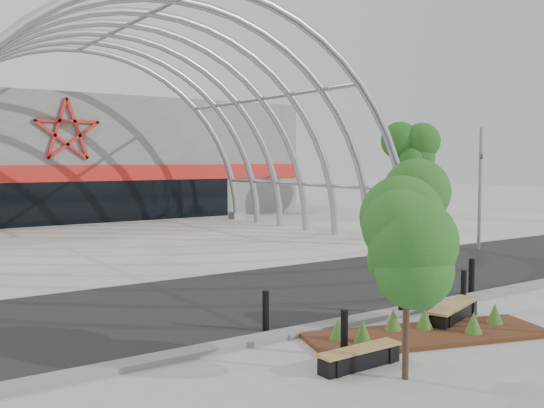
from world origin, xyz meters
name	(u,v)px	position (x,y,z in m)	size (l,w,h in m)	color
ground	(362,318)	(0.00, 0.00, 0.00)	(140.00, 140.00, 0.00)	gray
road	(281,292)	(0.00, 3.50, 0.01)	(140.00, 7.00, 0.02)	black
forecourt	(133,245)	(0.00, 15.50, 0.02)	(60.00, 17.00, 0.04)	#A9A499
kerb	(369,318)	(0.00, -0.25, 0.06)	(60.00, 0.50, 0.12)	slate
arena_building	(38,159)	(0.00, 33.45, 3.99)	(34.00, 15.24, 8.00)	slate
vault_canopy	(133,245)	(0.00, 15.50, 0.02)	(20.80, 15.80, 20.36)	#9CA1A7
planting_bed	(424,331)	(0.04, -2.00, 0.14)	(5.74, 3.23, 0.58)	#3B180D
signal_pole	(480,186)	(12.08, 5.72, 2.78)	(0.35, 0.75, 5.32)	gray
street_tree_0	(408,231)	(-2.22, -3.58, 2.68)	(1.63, 1.63, 3.72)	black
bench_0	(360,358)	(-2.50, -2.68, 0.19)	(1.84, 0.43, 0.39)	black
bench_1	(454,314)	(1.53, -1.59, 0.23)	(2.25, 1.19, 0.46)	black
bollard_0	(266,311)	(-2.65, 0.32, 0.48)	(0.15, 0.15, 0.95)	black
bollard_1	(344,333)	(-2.30, -2.01, 0.47)	(0.15, 0.15, 0.95)	black
bollard_2	(402,295)	(1.07, -0.31, 0.50)	(0.16, 0.16, 1.01)	black
bollard_3	(464,287)	(3.21, -0.53, 0.48)	(0.15, 0.15, 0.96)	black
bollard_4	(472,277)	(4.39, 0.13, 0.53)	(0.17, 0.17, 1.07)	black
bg_tree_1	(412,155)	(21.00, 18.00, 4.25)	(2.70, 2.70, 5.91)	black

